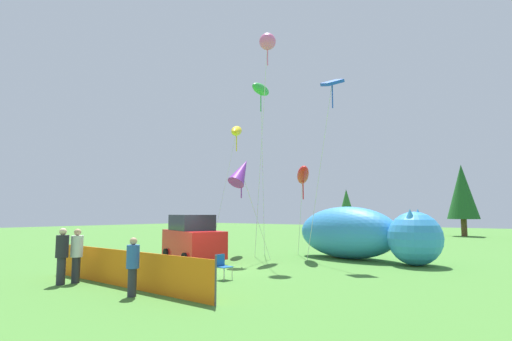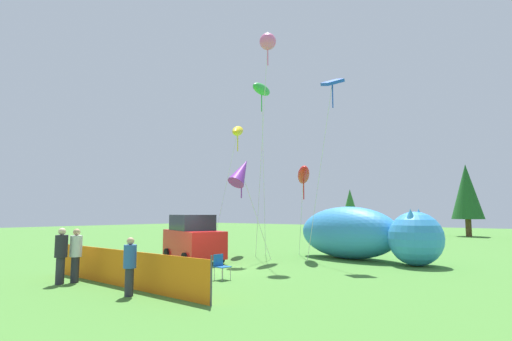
{
  "view_description": "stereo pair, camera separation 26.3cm",
  "coord_description": "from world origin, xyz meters",
  "views": [
    {
      "loc": [
        12.81,
        -12.24,
        2.4
      ],
      "look_at": [
        1.12,
        3.01,
        4.45
      ],
      "focal_mm": 28.0,
      "sensor_mm": 36.0,
      "label": 1
    },
    {
      "loc": [
        13.02,
        -12.08,
        2.4
      ],
      "look_at": [
        1.12,
        3.01,
        4.45
      ],
      "focal_mm": 28.0,
      "sensor_mm": 36.0,
      "label": 2
    }
  ],
  "objects": [
    {
      "name": "safety_fence",
      "position": [
        1.22,
        -4.3,
        0.59
      ],
      "size": [
        8.61,
        0.31,
        1.3
      ],
      "rotation": [
        0.0,
        0.0,
        -0.03
      ],
      "color": "orange",
      "rests_on": "ground"
    },
    {
      "name": "kite_red_lizard",
      "position": [
        1.87,
        6.16,
        4.41
      ],
      "size": [
        2.48,
        3.03,
        5.03
      ],
      "color": "silver",
      "rests_on": "ground"
    },
    {
      "name": "ground_plane",
      "position": [
        0.0,
        0.0,
        0.0
      ],
      "size": [
        120.0,
        120.0,
        0.0
      ],
      "primitive_type": "plane",
      "color": "#477F33"
    },
    {
      "name": "spectator_in_white_shirt",
      "position": [
        -0.74,
        -5.36,
        1.03
      ],
      "size": [
        0.41,
        0.41,
        1.89
      ],
      "color": "#2D2D38",
      "rests_on": "ground"
    },
    {
      "name": "spectator_in_green_shirt",
      "position": [
        2.78,
        -5.05,
        0.92
      ],
      "size": [
        0.37,
        0.37,
        1.69
      ],
      "color": "#2D2D38",
      "rests_on": "ground"
    },
    {
      "name": "spectator_in_grey_shirt",
      "position": [
        -0.68,
        -4.88,
        1.01
      ],
      "size": [
        0.4,
        0.4,
        1.85
      ],
      "color": "#2D2D38",
      "rests_on": "ground"
    },
    {
      "name": "kite_blue_box",
      "position": [
        4.04,
        5.41,
        8.69
      ],
      "size": [
        2.18,
        1.22,
        9.22
      ],
      "color": "silver",
      "rests_on": "ground"
    },
    {
      "name": "horizon_tree_mid",
      "position": [
        4.57,
        33.96,
        4.59
      ],
      "size": [
        3.13,
        3.13,
        7.48
      ],
      "color": "brown",
      "rests_on": "ground"
    },
    {
      "name": "parked_car",
      "position": [
        -1.91,
        1.77,
        1.11
      ],
      "size": [
        4.43,
        3.11,
        2.31
      ],
      "rotation": [
        0.0,
        0.0,
        -0.36
      ],
      "color": "red",
      "rests_on": "ground"
    },
    {
      "name": "folding_chair",
      "position": [
        2.85,
        -1.26,
        0.54
      ],
      "size": [
        0.52,
        0.52,
        0.9
      ],
      "rotation": [
        0.0,
        0.0,
        -0.08
      ],
      "color": "#1959A5",
      "rests_on": "ground"
    },
    {
      "name": "kite_pink_octopus",
      "position": [
        1.03,
        4.12,
        11.32
      ],
      "size": [
        2.29,
        1.75,
        11.81
      ],
      "color": "silver",
      "rests_on": "ground"
    },
    {
      "name": "kite_yellow_hero",
      "position": [
        -3.23,
        6.66,
        7.54
      ],
      "size": [
        2.06,
        4.27,
        8.28
      ],
      "color": "silver",
      "rests_on": "ground"
    },
    {
      "name": "kite_purple_delta",
      "position": [
        0.45,
        2.71,
        4.41
      ],
      "size": [
        0.86,
        2.9,
        5.25
      ],
      "color": "silver",
      "rests_on": "ground"
    },
    {
      "name": "kite_green_fish",
      "position": [
        -0.62,
        5.73,
        9.48
      ],
      "size": [
        1.3,
        2.44,
        9.95
      ],
      "color": "silver",
      "rests_on": "ground"
    },
    {
      "name": "horizon_tree_west",
      "position": [
        -8.43,
        33.89,
        3.28
      ],
      "size": [
        2.24,
        2.24,
        5.35
      ],
      "color": "brown",
      "rests_on": "ground"
    },
    {
      "name": "inflatable_cat",
      "position": [
        4.41,
        7.58,
        1.26
      ],
      "size": [
        8.2,
        4.01,
        2.74
      ],
      "rotation": [
        0.0,
        0.0,
        -0.21
      ],
      "color": "#338CD8",
      "rests_on": "ground"
    }
  ]
}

